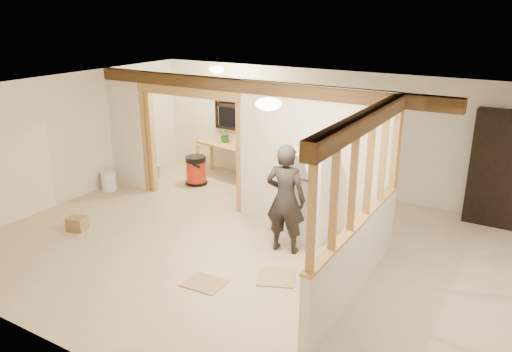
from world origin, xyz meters
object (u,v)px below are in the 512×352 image
Objects in this scene: refrigerator at (310,195)px; shop_vac at (196,170)px; bookshelf at (502,169)px; work_table at (226,160)px; woman at (286,199)px.

refrigerator is 3.48m from shop_vac.
shop_vac is 0.31× the size of bookshelf.
shop_vac is (-0.29, -0.74, -0.08)m from work_table.
work_table is at bearing 147.41° from refrigerator.
woman reaches higher than shop_vac.
woman is 3.84m from work_table.
shop_vac is at bearing -99.32° from work_table.
bookshelf is (5.87, 1.02, 0.71)m from shop_vac.
shop_vac is at bearing 160.41° from refrigerator.
woman is at bearing -134.27° from bookshelf.
woman reaches higher than work_table.
bookshelf reaches higher than work_table.
woman is (-0.12, -0.64, 0.12)m from refrigerator.
bookshelf is (2.62, 2.17, 0.27)m from refrigerator.
shop_vac is at bearing -37.38° from woman.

